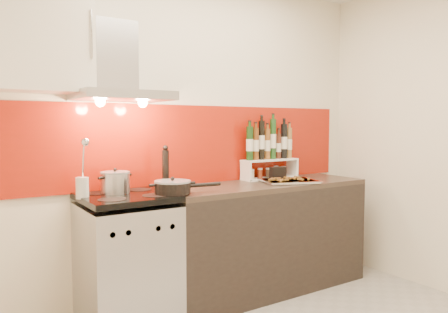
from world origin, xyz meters
TOP-DOWN VIEW (x-y plane):
  - back_wall at (0.00, 1.40)m, footprint 3.40×0.02m
  - backsplash at (0.05, 1.39)m, footprint 3.00×0.02m
  - range_stove at (-0.70, 1.10)m, footprint 0.60×0.60m
  - counter at (0.50, 1.10)m, footprint 1.80×0.60m
  - range_hood at (-0.70, 1.24)m, footprint 0.62×0.50m
  - upper_cabinet at (-1.25, 1.22)m, footprint 0.70×0.35m
  - stock_pot at (-0.74, 1.19)m, footprint 0.20×0.20m
  - saute_pan at (-0.41, 0.95)m, footprint 0.49×0.25m
  - utensil_jar at (-0.98, 1.14)m, footprint 0.08×0.13m
  - pepper_mill at (-0.35, 1.21)m, footprint 0.05×0.05m
  - step_shelf at (0.70, 1.28)m, footprint 0.55×0.15m
  - caddy_box at (0.69, 1.16)m, footprint 0.15×0.08m
  - baking_tray at (0.69, 1.01)m, footprint 0.53×0.47m

SIDE VIEW (x-z plane):
  - range_stove at x=-0.70m, z-range -0.01..0.90m
  - counter at x=0.50m, z-range 0.00..0.90m
  - baking_tray at x=0.69m, z-range 0.90..0.93m
  - saute_pan at x=-0.41m, z-range 0.90..1.01m
  - caddy_box at x=0.69m, z-range 0.90..1.02m
  - stock_pot at x=-0.74m, z-range 0.90..1.07m
  - utensil_jar at x=-0.98m, z-range 0.82..1.22m
  - pepper_mill at x=-0.35m, z-range 0.89..1.23m
  - step_shelf at x=0.70m, z-range 0.88..1.41m
  - backsplash at x=0.05m, z-range 0.90..1.54m
  - back_wall at x=0.00m, z-range 0.00..2.60m
  - range_hood at x=-0.70m, z-range 1.44..2.05m
  - upper_cabinet at x=-1.25m, z-range 1.59..2.31m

